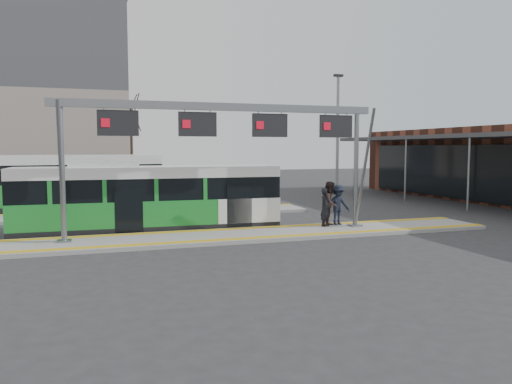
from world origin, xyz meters
TOP-DOWN VIEW (x-y plane):
  - ground at (0.00, 0.00)m, footprint 120.00×120.00m
  - platform_main at (0.00, 0.00)m, footprint 22.00×3.00m
  - platform_second at (-4.00, 8.00)m, footprint 20.00×3.00m
  - tactile_main at (0.00, 0.00)m, footprint 22.00×2.65m
  - tactile_second at (-4.00, 9.15)m, footprint 20.00×0.35m
  - gantry at (-0.35, 0.25)m, footprint 13.00×1.68m
  - hero_bus at (-3.16, 2.81)m, footprint 11.20×2.65m
  - bg_bus_green at (-7.94, 11.74)m, footprint 12.80×3.17m
  - passenger_a at (4.24, 0.68)m, footprint 0.73×0.65m
  - passenger_b at (4.50, 0.73)m, footprint 1.21×1.18m
  - passenger_c at (4.95, 0.86)m, footprint 1.22×0.79m
  - tree_left at (-4.05, 32.95)m, footprint 1.40×1.40m
  - tree_mid at (-1.65, 32.80)m, footprint 1.40×1.40m
  - lamp_east at (7.52, 5.97)m, footprint 0.50×0.25m

SIDE VIEW (x-z plane):
  - ground at x=0.00m, z-range 0.00..0.00m
  - platform_main at x=0.00m, z-range 0.00..0.15m
  - platform_second at x=-4.00m, z-range 0.00..0.15m
  - tactile_main at x=0.00m, z-range 0.15..0.17m
  - tactile_second at x=-4.00m, z-range 0.15..0.17m
  - passenger_a at x=4.24m, z-range 0.15..1.83m
  - passenger_c at x=4.95m, z-range 0.15..1.94m
  - passenger_b at x=4.50m, z-range 0.15..2.11m
  - hero_bus at x=-3.16m, z-range -0.13..2.93m
  - bg_bus_green at x=-7.94m, z-range -0.02..3.16m
  - lamp_east at x=7.52m, z-range 0.24..7.85m
  - gantry at x=-0.35m, z-range 1.70..6.90m
  - tree_left at x=-4.05m, z-range 2.02..9.85m
  - tree_mid at x=-1.65m, z-range 2.42..11.80m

